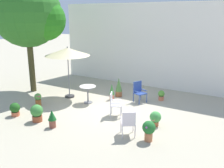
{
  "coord_description": "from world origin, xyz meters",
  "views": [
    {
      "loc": [
        5.08,
        -8.24,
        3.78
      ],
      "look_at": [
        0.0,
        0.36,
        0.97
      ],
      "focal_mm": 39.91,
      "sensor_mm": 36.0,
      "label": 1
    }
  ],
  "objects_px": {
    "patio_chair_0": "(139,91)",
    "cafe_table_0": "(88,91)",
    "shade_tree": "(28,12)",
    "potted_plant_3": "(112,91)",
    "patio_umbrella_0": "(68,52)",
    "potted_plant_8": "(38,99)",
    "potted_plant_7": "(52,118)",
    "potted_plant_5": "(149,129)",
    "potted_plant_1": "(161,95)",
    "potted_plant_2": "(15,109)",
    "patio_chair_1": "(114,103)",
    "potted_plant_0": "(119,87)",
    "potted_plant_4": "(37,112)",
    "potted_plant_6": "(155,118)",
    "patio_chair_2": "(128,122)"
  },
  "relations": [
    {
      "from": "potted_plant_0",
      "to": "potted_plant_3",
      "type": "height_order",
      "value": "potted_plant_0"
    },
    {
      "from": "patio_chair_0",
      "to": "potted_plant_1",
      "type": "distance_m",
      "value": 1.1
    },
    {
      "from": "cafe_table_0",
      "to": "potted_plant_6",
      "type": "distance_m",
      "value": 3.51
    },
    {
      "from": "patio_umbrella_0",
      "to": "potted_plant_8",
      "type": "xyz_separation_m",
      "value": [
        -0.43,
        -1.55,
        -1.83
      ]
    },
    {
      "from": "potted_plant_3",
      "to": "potted_plant_0",
      "type": "bearing_deg",
      "value": 85.46
    },
    {
      "from": "patio_chair_2",
      "to": "potted_plant_3",
      "type": "bearing_deg",
      "value": 129.0
    },
    {
      "from": "patio_chair_2",
      "to": "potted_plant_6",
      "type": "xyz_separation_m",
      "value": [
        0.46,
        1.17,
        -0.2
      ]
    },
    {
      "from": "patio_chair_0",
      "to": "patio_chair_1",
      "type": "relative_size",
      "value": 1.0
    },
    {
      "from": "patio_chair_0",
      "to": "potted_plant_2",
      "type": "relative_size",
      "value": 1.76
    },
    {
      "from": "potted_plant_2",
      "to": "potted_plant_5",
      "type": "distance_m",
      "value": 5.24
    },
    {
      "from": "potted_plant_0",
      "to": "potted_plant_5",
      "type": "distance_m",
      "value": 4.41
    },
    {
      "from": "cafe_table_0",
      "to": "potted_plant_2",
      "type": "relative_size",
      "value": 1.45
    },
    {
      "from": "patio_chair_1",
      "to": "potted_plant_8",
      "type": "height_order",
      "value": "patio_chair_1"
    },
    {
      "from": "potted_plant_4",
      "to": "potted_plant_8",
      "type": "bearing_deg",
      "value": 135.34
    },
    {
      "from": "patio_umbrella_0",
      "to": "potted_plant_3",
      "type": "xyz_separation_m",
      "value": [
        1.9,
        0.71,
        -1.73
      ]
    },
    {
      "from": "potted_plant_8",
      "to": "potted_plant_4",
      "type": "bearing_deg",
      "value": -44.66
    },
    {
      "from": "patio_umbrella_0",
      "to": "patio_chair_1",
      "type": "distance_m",
      "value": 3.45
    },
    {
      "from": "patio_umbrella_0",
      "to": "potted_plant_8",
      "type": "bearing_deg",
      "value": -105.61
    },
    {
      "from": "shade_tree",
      "to": "patio_chair_0",
      "type": "bearing_deg",
      "value": 12.78
    },
    {
      "from": "potted_plant_8",
      "to": "potted_plant_7",
      "type": "bearing_deg",
      "value": -32.18
    },
    {
      "from": "patio_chair_2",
      "to": "potted_plant_3",
      "type": "xyz_separation_m",
      "value": [
        -2.27,
        2.8,
        -0.1
      ]
    },
    {
      "from": "patio_chair_0",
      "to": "potted_plant_7",
      "type": "height_order",
      "value": "patio_chair_0"
    },
    {
      "from": "patio_chair_1",
      "to": "patio_umbrella_0",
      "type": "bearing_deg",
      "value": 163.5
    },
    {
      "from": "potted_plant_1",
      "to": "potted_plant_8",
      "type": "relative_size",
      "value": 0.86
    },
    {
      "from": "patio_chair_0",
      "to": "potted_plant_2",
      "type": "height_order",
      "value": "patio_chair_0"
    },
    {
      "from": "potted_plant_2",
      "to": "potted_plant_5",
      "type": "height_order",
      "value": "potted_plant_5"
    },
    {
      "from": "shade_tree",
      "to": "potted_plant_4",
      "type": "bearing_deg",
      "value": -41.58
    },
    {
      "from": "potted_plant_7",
      "to": "potted_plant_5",
      "type": "bearing_deg",
      "value": 13.97
    },
    {
      "from": "potted_plant_7",
      "to": "potted_plant_8",
      "type": "height_order",
      "value": "potted_plant_7"
    },
    {
      "from": "shade_tree",
      "to": "cafe_table_0",
      "type": "xyz_separation_m",
      "value": [
        3.37,
        -0.05,
        -3.34
      ]
    },
    {
      "from": "patio_umbrella_0",
      "to": "potted_plant_2",
      "type": "xyz_separation_m",
      "value": [
        -0.34,
        -2.81,
        -1.85
      ]
    },
    {
      "from": "patio_umbrella_0",
      "to": "potted_plant_8",
      "type": "relative_size",
      "value": 4.44
    },
    {
      "from": "potted_plant_7",
      "to": "potted_plant_8",
      "type": "relative_size",
      "value": 1.18
    },
    {
      "from": "potted_plant_5",
      "to": "potted_plant_1",
      "type": "bearing_deg",
      "value": 104.15
    },
    {
      "from": "shade_tree",
      "to": "patio_chair_0",
      "type": "distance_m",
      "value": 6.35
    },
    {
      "from": "shade_tree",
      "to": "potted_plant_3",
      "type": "xyz_separation_m",
      "value": [
        4.07,
        0.84,
        -3.47
      ]
    },
    {
      "from": "patio_umbrella_0",
      "to": "potted_plant_4",
      "type": "relative_size",
      "value": 3.72
    },
    {
      "from": "patio_chair_2",
      "to": "potted_plant_2",
      "type": "relative_size",
      "value": 1.67
    },
    {
      "from": "potted_plant_1",
      "to": "potted_plant_7",
      "type": "xyz_separation_m",
      "value": [
        -2.26,
        -4.62,
        0.1
      ]
    },
    {
      "from": "patio_chair_0",
      "to": "patio_chair_1",
      "type": "xyz_separation_m",
      "value": [
        -0.15,
        -1.93,
        0.02
      ]
    },
    {
      "from": "potted_plant_1",
      "to": "potted_plant_8",
      "type": "xyz_separation_m",
      "value": [
        -4.31,
        -3.33,
        0.05
      ]
    },
    {
      "from": "patio_chair_0",
      "to": "cafe_table_0",
      "type": "bearing_deg",
      "value": -146.55
    },
    {
      "from": "patio_chair_0",
      "to": "potted_plant_8",
      "type": "xyz_separation_m",
      "value": [
        -3.52,
        -2.61,
        -0.22
      ]
    },
    {
      "from": "cafe_table_0",
      "to": "potted_plant_4",
      "type": "xyz_separation_m",
      "value": [
        -0.43,
        -2.56,
        -0.19
      ]
    },
    {
      "from": "potted_plant_1",
      "to": "potted_plant_2",
      "type": "distance_m",
      "value": 6.23
    },
    {
      "from": "cafe_table_0",
      "to": "potted_plant_8",
      "type": "relative_size",
      "value": 1.41
    },
    {
      "from": "patio_umbrella_0",
      "to": "potted_plant_7",
      "type": "height_order",
      "value": "patio_umbrella_0"
    },
    {
      "from": "patio_chair_0",
      "to": "potted_plant_4",
      "type": "xyz_separation_m",
      "value": [
        -2.31,
        -3.8,
        -0.18
      ]
    },
    {
      "from": "patio_umbrella_0",
      "to": "cafe_table_0",
      "type": "relative_size",
      "value": 3.14
    },
    {
      "from": "patio_umbrella_0",
      "to": "potted_plant_5",
      "type": "bearing_deg",
      "value": -22.85
    }
  ]
}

